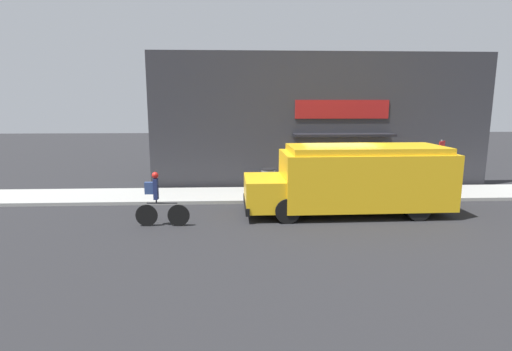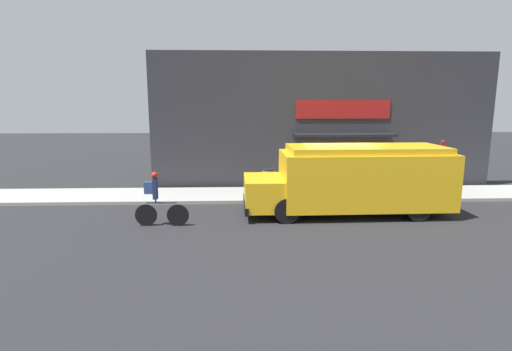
% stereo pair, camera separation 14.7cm
% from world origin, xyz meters
% --- Properties ---
extents(ground_plane, '(70.00, 70.00, 0.00)m').
position_xyz_m(ground_plane, '(0.00, 0.00, 0.00)').
color(ground_plane, '#232326').
extents(sidewalk, '(28.00, 2.40, 0.13)m').
position_xyz_m(sidewalk, '(0.00, 1.20, 0.06)').
color(sidewalk, '#999993').
rests_on(sidewalk, ground_plane).
extents(storefront, '(14.72, 1.04, 5.78)m').
position_xyz_m(storefront, '(0.03, 2.72, 2.88)').
color(storefront, '#2D2D33').
rests_on(storefront, ground_plane).
extents(school_bus, '(6.78, 2.71, 2.28)m').
position_xyz_m(school_bus, '(0.23, -1.42, 1.20)').
color(school_bus, yellow).
rests_on(school_bus, ground_plane).
extents(cyclist, '(1.63, 0.20, 1.66)m').
position_xyz_m(cyclist, '(-6.05, -2.55, 0.79)').
color(cyclist, black).
rests_on(cyclist, ground_plane).
extents(stop_sign_post, '(0.45, 0.45, 2.18)m').
position_xyz_m(stop_sign_post, '(4.07, 0.39, 1.58)').
color(stop_sign_post, slate).
rests_on(stop_sign_post, sidewalk).
extents(trash_bin, '(0.57, 0.57, 0.93)m').
position_xyz_m(trash_bin, '(-2.41, 1.55, 0.59)').
color(trash_bin, slate).
rests_on(trash_bin, sidewalk).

